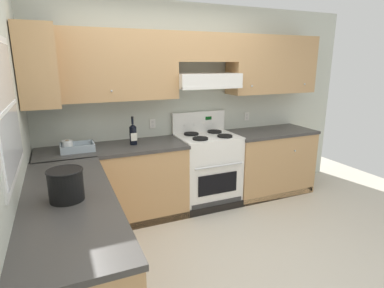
{
  "coord_description": "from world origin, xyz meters",
  "views": [
    {
      "loc": [
        -1.25,
        -2.21,
        1.84
      ],
      "look_at": [
        0.02,
        0.7,
        1.0
      ],
      "focal_mm": 29.09,
      "sensor_mm": 36.0,
      "label": 1
    }
  ],
  "objects_px": {
    "stove": "(207,169)",
    "bucket": "(66,184)",
    "paper_towel_roll": "(67,145)",
    "wine_bottle": "(133,134)",
    "bowl": "(77,148)"
  },
  "relations": [
    {
      "from": "stove",
      "to": "bucket",
      "type": "distance_m",
      "value": 2.23
    },
    {
      "from": "stove",
      "to": "bucket",
      "type": "height_order",
      "value": "stove"
    },
    {
      "from": "paper_towel_roll",
      "to": "stove",
      "type": "bearing_deg",
      "value": -3.21
    },
    {
      "from": "wine_bottle",
      "to": "paper_towel_roll",
      "type": "bearing_deg",
      "value": 173.26
    },
    {
      "from": "bucket",
      "to": "paper_towel_roll",
      "type": "bearing_deg",
      "value": 87.54
    },
    {
      "from": "bowl",
      "to": "bucket",
      "type": "distance_m",
      "value": 1.3
    },
    {
      "from": "bowl",
      "to": "paper_towel_roll",
      "type": "xyz_separation_m",
      "value": [
        -0.09,
        0.1,
        0.02
      ]
    },
    {
      "from": "stove",
      "to": "bowl",
      "type": "height_order",
      "value": "stove"
    },
    {
      "from": "bowl",
      "to": "wine_bottle",
      "type": "bearing_deg",
      "value": 1.36
    },
    {
      "from": "stove",
      "to": "bowl",
      "type": "distance_m",
      "value": 1.64
    },
    {
      "from": "bucket",
      "to": "paper_towel_roll",
      "type": "relative_size",
      "value": 2.19
    },
    {
      "from": "stove",
      "to": "wine_bottle",
      "type": "relative_size",
      "value": 3.64
    },
    {
      "from": "stove",
      "to": "wine_bottle",
      "type": "distance_m",
      "value": 1.11
    },
    {
      "from": "stove",
      "to": "paper_towel_roll",
      "type": "distance_m",
      "value": 1.74
    },
    {
      "from": "bucket",
      "to": "paper_towel_roll",
      "type": "height_order",
      "value": "bucket"
    }
  ]
}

